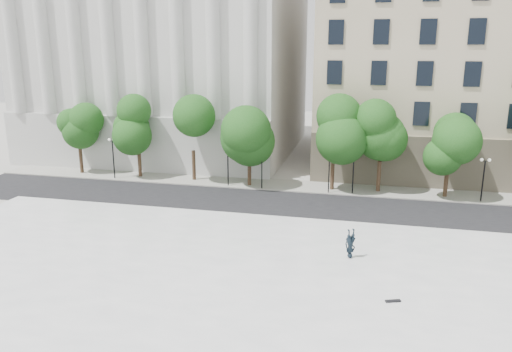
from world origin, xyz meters
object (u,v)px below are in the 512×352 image
Objects in this scene: traffic_light_west at (262,150)px; traffic_light_east at (330,155)px; person_lying at (350,254)px; skateboard at (393,301)px.

traffic_light_west is 1.02× the size of traffic_light_east.
person_lying is 2.32× the size of skateboard.
skateboard is at bearing -60.65° from traffic_light_west.
traffic_light_east is 2.25× the size of person_lying.
traffic_light_west reaches higher than person_lying.
traffic_light_east reaches higher than person_lying.
person_lying is (8.84, -14.95, -3.06)m from traffic_light_west.
skateboard is (2.41, -5.06, -0.21)m from person_lying.
traffic_light_east is (6.22, 0.00, -0.09)m from traffic_light_west.
skateboard is at bearing -93.56° from person_lying.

